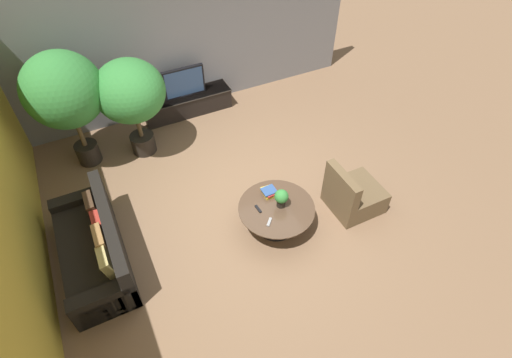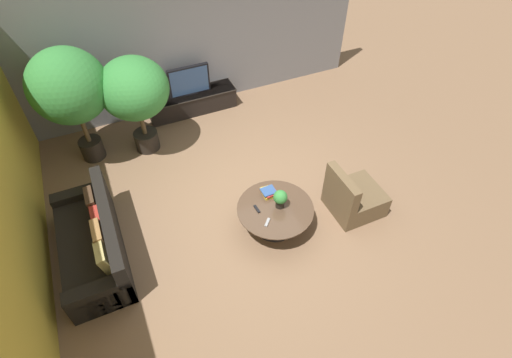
{
  "view_description": "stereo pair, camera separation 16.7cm",
  "coord_description": "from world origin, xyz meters",
  "px_view_note": "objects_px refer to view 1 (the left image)",
  "views": [
    {
      "loc": [
        -1.9,
        -3.97,
        5.08
      ],
      "look_at": [
        0.06,
        0.02,
        0.55
      ],
      "focal_mm": 28.0,
      "sensor_mm": 36.0,
      "label": 1
    },
    {
      "loc": [
        -1.75,
        -4.04,
        5.08
      ],
      "look_at": [
        0.06,
        0.02,
        0.55
      ],
      "focal_mm": 28.0,
      "sensor_mm": 36.0,
      "label": 2
    }
  ],
  "objects_px": {
    "potted_palm_corner": "(130,94)",
    "couch_by_wall": "(96,248)",
    "television": "(184,82)",
    "coffee_table": "(276,213)",
    "media_console": "(187,103)",
    "potted_palm_tall": "(64,92)",
    "armchair_wicker": "(353,195)",
    "potted_plant_tabletop": "(281,198)"
  },
  "relations": [
    {
      "from": "television",
      "to": "coffee_table",
      "type": "bearing_deg",
      "value": -86.1
    },
    {
      "from": "media_console",
      "to": "television",
      "type": "height_order",
      "value": "television"
    },
    {
      "from": "couch_by_wall",
      "to": "armchair_wicker",
      "type": "bearing_deg",
      "value": 78.84
    },
    {
      "from": "potted_palm_tall",
      "to": "potted_palm_corner",
      "type": "bearing_deg",
      "value": -9.48
    },
    {
      "from": "coffee_table",
      "to": "potted_palm_corner",
      "type": "relative_size",
      "value": 0.63
    },
    {
      "from": "media_console",
      "to": "potted_palm_corner",
      "type": "height_order",
      "value": "potted_palm_corner"
    },
    {
      "from": "potted_palm_tall",
      "to": "potted_palm_corner",
      "type": "distance_m",
      "value": 1.02
    },
    {
      "from": "potted_palm_tall",
      "to": "potted_plant_tabletop",
      "type": "xyz_separation_m",
      "value": [
        2.45,
        -2.86,
        -0.87
      ]
    },
    {
      "from": "armchair_wicker",
      "to": "potted_palm_tall",
      "type": "bearing_deg",
      "value": 50.16
    },
    {
      "from": "media_console",
      "to": "coffee_table",
      "type": "bearing_deg",
      "value": -86.1
    },
    {
      "from": "couch_by_wall",
      "to": "potted_plant_tabletop",
      "type": "height_order",
      "value": "couch_by_wall"
    },
    {
      "from": "potted_palm_tall",
      "to": "armchair_wicker",
      "type": "bearing_deg",
      "value": -39.84
    },
    {
      "from": "television",
      "to": "potted_palm_corner",
      "type": "xyz_separation_m",
      "value": [
        -1.15,
        -0.8,
        0.54
      ]
    },
    {
      "from": "media_console",
      "to": "armchair_wicker",
      "type": "bearing_deg",
      "value": -67.38
    },
    {
      "from": "coffee_table",
      "to": "potted_plant_tabletop",
      "type": "relative_size",
      "value": 3.72
    },
    {
      "from": "potted_plant_tabletop",
      "to": "armchair_wicker",
      "type": "bearing_deg",
      "value": -9.54
    },
    {
      "from": "television",
      "to": "armchair_wicker",
      "type": "bearing_deg",
      "value": -67.37
    },
    {
      "from": "media_console",
      "to": "coffee_table",
      "type": "relative_size",
      "value": 1.59
    },
    {
      "from": "coffee_table",
      "to": "potted_palm_corner",
      "type": "distance_m",
      "value": 3.19
    },
    {
      "from": "television",
      "to": "couch_by_wall",
      "type": "relative_size",
      "value": 0.42
    },
    {
      "from": "coffee_table",
      "to": "potted_palm_tall",
      "type": "bearing_deg",
      "value": 129.62
    },
    {
      "from": "potted_palm_corner",
      "to": "couch_by_wall",
      "type": "bearing_deg",
      "value": -120.37
    },
    {
      "from": "potted_palm_corner",
      "to": "potted_plant_tabletop",
      "type": "xyz_separation_m",
      "value": [
        1.47,
        -2.7,
        -0.66
      ]
    },
    {
      "from": "media_console",
      "to": "potted_plant_tabletop",
      "type": "bearing_deg",
      "value": -84.85
    },
    {
      "from": "potted_palm_corner",
      "to": "armchair_wicker",
      "type": "bearing_deg",
      "value": -47.14
    },
    {
      "from": "media_console",
      "to": "potted_plant_tabletop",
      "type": "xyz_separation_m",
      "value": [
        0.32,
        -3.5,
        0.39
      ]
    },
    {
      "from": "potted_plant_tabletop",
      "to": "coffee_table",
      "type": "bearing_deg",
      "value": -175.61
    },
    {
      "from": "couch_by_wall",
      "to": "potted_palm_corner",
      "type": "bearing_deg",
      "value": 149.63
    },
    {
      "from": "television",
      "to": "armchair_wicker",
      "type": "height_order",
      "value": "television"
    },
    {
      "from": "media_console",
      "to": "potted_plant_tabletop",
      "type": "relative_size",
      "value": 5.91
    },
    {
      "from": "television",
      "to": "coffee_table",
      "type": "height_order",
      "value": "television"
    },
    {
      "from": "potted_palm_tall",
      "to": "potted_plant_tabletop",
      "type": "bearing_deg",
      "value": -49.43
    },
    {
      "from": "coffee_table",
      "to": "armchair_wicker",
      "type": "bearing_deg",
      "value": -8.74
    },
    {
      "from": "television",
      "to": "potted_palm_corner",
      "type": "bearing_deg",
      "value": -145.35
    },
    {
      "from": "media_console",
      "to": "potted_palm_tall",
      "type": "distance_m",
      "value": 2.56
    },
    {
      "from": "media_console",
      "to": "television",
      "type": "relative_size",
      "value": 2.21
    },
    {
      "from": "television",
      "to": "potted_plant_tabletop",
      "type": "bearing_deg",
      "value": -84.85
    },
    {
      "from": "potted_palm_tall",
      "to": "potted_plant_tabletop",
      "type": "height_order",
      "value": "potted_palm_tall"
    },
    {
      "from": "coffee_table",
      "to": "potted_palm_tall",
      "type": "distance_m",
      "value": 3.91
    },
    {
      "from": "television",
      "to": "coffee_table",
      "type": "xyz_separation_m",
      "value": [
        0.24,
        -3.5,
        -0.42
      ]
    },
    {
      "from": "coffee_table",
      "to": "media_console",
      "type": "bearing_deg",
      "value": 93.9
    },
    {
      "from": "media_console",
      "to": "potted_palm_corner",
      "type": "xyz_separation_m",
      "value": [
        -1.15,
        -0.8,
        1.05
      ]
    }
  ]
}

